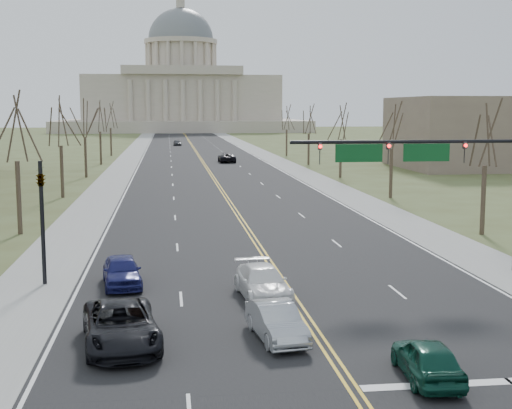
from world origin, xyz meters
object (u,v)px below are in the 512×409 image
object	(u,v)px
car_nb_inner_lead	(427,359)
car_sb_outer_second	(122,271)
car_sb_outer_lead	(121,325)
signal_left	(42,209)
signal_mast	(425,162)
car_sb_inner_lead	(276,322)
car_sb_inner_second	(263,283)
car_far_nb	(227,158)
car_far_sb	(177,143)

from	to	relation	value
car_nb_inner_lead	car_sb_outer_second	xyz separation A→B (m)	(-10.26, 13.21, 0.07)
car_sb_outer_lead	signal_left	bearing A→B (deg)	106.09
signal_mast	car_sb_outer_second	bearing A→B (deg)	-176.95
car_sb_outer_second	car_sb_inner_lead	bearing A→B (deg)	-61.74
car_sb_outer_lead	car_sb_inner_second	world-z (taller)	car_sb_outer_lead
car_nb_inner_lead	car_sb_outer_second	world-z (taller)	car_sb_outer_second
signal_mast	car_sb_outer_lead	xyz separation A→B (m)	(-14.70, -9.64, -4.98)
car_sb_outer_second	signal_mast	bearing A→B (deg)	-3.77
car_sb_inner_lead	car_far_nb	world-z (taller)	car_far_nb
car_sb_inner_lead	car_sb_inner_second	xyz separation A→B (m)	(0.25, 5.75, 0.04)
car_sb_inner_second	car_nb_inner_lead	bearing A→B (deg)	-74.17
car_nb_inner_lead	car_far_sb	distance (m)	142.21
signal_left	car_sb_inner_second	world-z (taller)	signal_left
car_sb_outer_lead	car_sb_outer_second	xyz separation A→B (m)	(-0.51, 8.83, -0.04)
car_sb_outer_second	car_far_nb	xyz separation A→B (m)	(11.45, 77.63, 0.00)
car_sb_outer_second	signal_left	bearing A→B (deg)	160.92
signal_left	car_sb_outer_lead	xyz separation A→B (m)	(4.25, -9.64, -2.93)
car_nb_inner_lead	car_sb_outer_second	bearing A→B (deg)	-48.83
signal_left	car_sb_outer_second	xyz separation A→B (m)	(3.74, -0.81, -2.97)
car_far_sb	car_far_nb	bearing A→B (deg)	-87.42
car_nb_inner_lead	car_far_sb	bearing A→B (deg)	-84.32
car_sb_inner_lead	car_sb_outer_second	distance (m)	10.70
car_sb_inner_second	car_far_sb	bearing A→B (deg)	85.99
car_sb_outer_lead	car_sb_outer_second	world-z (taller)	car_sb_outer_lead
signal_mast	car_sb_inner_second	world-z (taller)	signal_mast
car_nb_inner_lead	car_sb_inner_lead	size ratio (longest dim) A/B	0.95
car_far_sb	signal_mast	bearing A→B (deg)	-90.41
signal_mast	car_far_nb	size ratio (longest dim) A/B	2.29
signal_left	car_far_sb	size ratio (longest dim) A/B	1.53
signal_left	car_sb_inner_lead	world-z (taller)	signal_left
car_sb_inner_second	car_far_sb	world-z (taller)	car_sb_inner_second
car_nb_inner_lead	car_sb_inner_lead	distance (m)	6.06
signal_mast	signal_left	distance (m)	19.06
car_sb_inner_second	car_sb_outer_second	distance (m)	7.07
signal_mast	signal_left	bearing A→B (deg)	180.00
car_nb_inner_lead	car_far_nb	world-z (taller)	car_far_nb
signal_left	car_sb_inner_lead	bearing A→B (deg)	-44.05
car_nb_inner_lead	car_sb_inner_second	xyz separation A→B (m)	(-3.86, 10.21, 0.05)
car_far_sb	signal_left	bearing A→B (deg)	-98.87
car_sb_inner_lead	car_sb_inner_second	size ratio (longest dim) A/B	0.83
signal_left	car_far_nb	size ratio (longest dim) A/B	1.13
car_sb_outer_lead	car_far_sb	xyz separation A→B (m)	(3.92, 137.71, -0.10)
car_sb_outer_second	car_far_nb	bearing A→B (deg)	74.78
signal_left	car_sb_inner_second	bearing A→B (deg)	-20.61
car_sb_inner_lead	car_far_sb	bearing A→B (deg)	82.79
signal_left	car_sb_outer_second	bearing A→B (deg)	-12.25
car_nb_inner_lead	car_far_nb	xyz separation A→B (m)	(1.19, 90.84, 0.07)
car_nb_inner_lead	car_sb_inner_second	world-z (taller)	car_sb_inner_second
car_far_nb	car_far_sb	xyz separation A→B (m)	(-7.02, 51.25, -0.07)
car_sb_inner_lead	car_sb_inner_second	distance (m)	5.76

